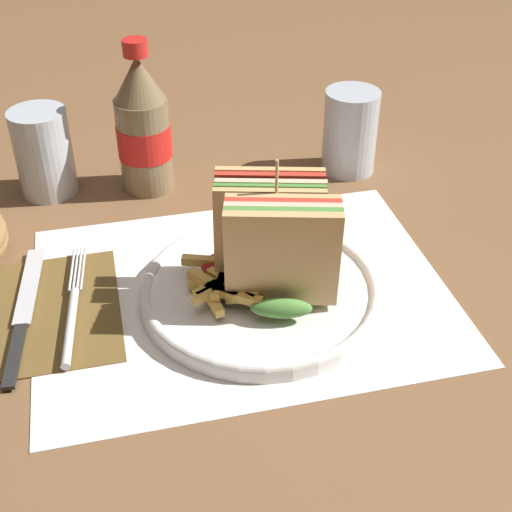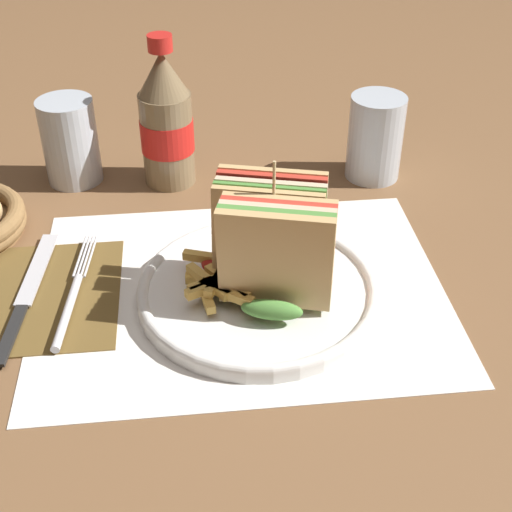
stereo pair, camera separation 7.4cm
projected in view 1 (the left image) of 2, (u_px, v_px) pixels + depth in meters
ground_plane at (247, 292)px, 0.75m from camera, size 4.00×4.00×0.00m
placemat at (242, 291)px, 0.75m from camera, size 0.43×0.33×0.00m
plate_main at (260, 290)px, 0.74m from camera, size 0.25×0.25×0.02m
club_sandwich at (276, 242)px, 0.70m from camera, size 0.12×0.13×0.14m
fries_pile at (222, 281)px, 0.72m from camera, size 0.08×0.10×0.02m
ketchup_blob at (224, 265)px, 0.74m from camera, size 0.05×0.04×0.02m
napkin at (50, 311)px, 0.72m from camera, size 0.14×0.18×0.00m
fork at (72, 314)px, 0.71m from camera, size 0.03×0.19×0.01m
knife at (24, 313)px, 0.72m from camera, size 0.04×0.21×0.00m
coke_bottle_near at (143, 128)px, 0.88m from camera, size 0.07×0.07×0.19m
glass_near at (350, 136)px, 0.94m from camera, size 0.07×0.07×0.11m
glass_far at (45, 158)px, 0.89m from camera, size 0.07×0.07×0.11m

